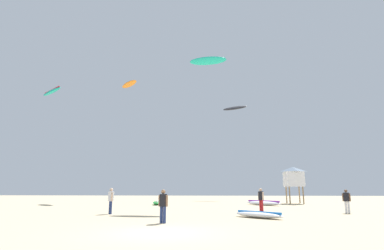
{
  "coord_description": "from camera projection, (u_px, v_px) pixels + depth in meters",
  "views": [
    {
      "loc": [
        2.0,
        -12.45,
        1.72
      ],
      "look_at": [
        0.0,
        20.07,
        8.56
      ],
      "focal_mm": 28.22,
      "sensor_mm": 36.0,
      "label": 1
    }
  ],
  "objects": [
    {
      "name": "ground_plane",
      "position": [
        161.0,
        232.0,
        11.93
      ],
      "size": [
        120.0,
        120.0,
        0.0
      ],
      "primitive_type": "plane",
      "color": "#C6B28C"
    },
    {
      "name": "person_foreground",
      "position": [
        163.0,
        203.0,
        15.24
      ],
      "size": [
        0.51,
        0.37,
        1.65
      ],
      "rotation": [
        0.0,
        0.0,
        1.17
      ],
      "color": "navy",
      "rests_on": "ground"
    },
    {
      "name": "person_midground",
      "position": [
        347.0,
        199.0,
        21.33
      ],
      "size": [
        0.47,
        0.37,
        1.64
      ],
      "rotation": [
        0.0,
        0.0,
        0.97
      ],
      "color": "silver",
      "rests_on": "ground"
    },
    {
      "name": "person_left",
      "position": [
        111.0,
        199.0,
        20.62
      ],
      "size": [
        0.39,
        0.49,
        1.73
      ],
      "rotation": [
        0.0,
        0.0,
        3.73
      ],
      "color": "navy",
      "rests_on": "ground"
    },
    {
      "name": "person_right",
      "position": [
        261.0,
        198.0,
        22.61
      ],
      "size": [
        0.39,
        0.49,
        1.72
      ],
      "rotation": [
        0.0,
        0.0,
        3.73
      ],
      "color": "#B21E23",
      "rests_on": "ground"
    },
    {
      "name": "kite_grounded_near",
      "position": [
        263.0,
        203.0,
        30.96
      ],
      "size": [
        3.7,
        3.7,
        0.51
      ],
      "color": "white",
      "rests_on": "ground"
    },
    {
      "name": "kite_grounded_mid",
      "position": [
        158.0,
        202.0,
        32.29
      ],
      "size": [
        1.29,
        3.84,
        0.45
      ],
      "color": "green",
      "rests_on": "ground"
    },
    {
      "name": "kite_grounded_far",
      "position": [
        259.0,
        215.0,
        17.73
      ],
      "size": [
        3.0,
        2.85,
        0.4
      ],
      "color": "white",
      "rests_on": "ground"
    },
    {
      "name": "lifeguard_tower",
      "position": [
        293.0,
        176.0,
        35.01
      ],
      "size": [
        2.3,
        2.3,
        4.15
      ],
      "color": "#8C704C",
      "rests_on": "ground"
    },
    {
      "name": "kite_aloft_1",
      "position": [
        52.0,
        92.0,
        36.66
      ],
      "size": [
        4.04,
        3.6,
        1.04
      ],
      "color": "#19B29E"
    },
    {
      "name": "kite_aloft_2",
      "position": [
        129.0,
        84.0,
        43.92
      ],
      "size": [
        3.5,
        3.81,
        0.45
      ],
      "color": "orange"
    },
    {
      "name": "kite_aloft_3",
      "position": [
        208.0,
        61.0,
        29.43
      ],
      "size": [
        3.7,
        1.52,
        0.75
      ],
      "color": "#19B29E"
    },
    {
      "name": "kite_aloft_4",
      "position": [
        235.0,
        108.0,
        51.57
      ],
      "size": [
        4.46,
        3.05,
        1.04
      ],
      "color": "#2D2D33"
    }
  ]
}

